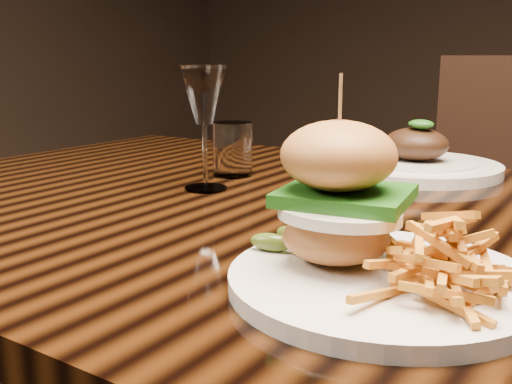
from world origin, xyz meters
The scene contains 6 objects.
dining_table centered at (0.00, 0.00, 0.67)m, with size 1.60×0.90×0.75m.
burger_plate centered at (0.08, -0.21, 0.80)m, with size 0.27×0.27×0.18m.
side_saucer centered at (0.14, -0.16, 0.76)m, with size 0.15×0.15×0.02m.
wine_glass centered at (-0.29, 0.02, 0.89)m, with size 0.07×0.07×0.19m.
water_tumbler centered at (-0.32, 0.13, 0.80)m, with size 0.07×0.07×0.09m, color white.
far_dish centered at (-0.07, 0.32, 0.77)m, with size 0.29×0.29×0.09m.
Camera 1 is at (0.27, -0.68, 0.95)m, focal length 42.00 mm.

